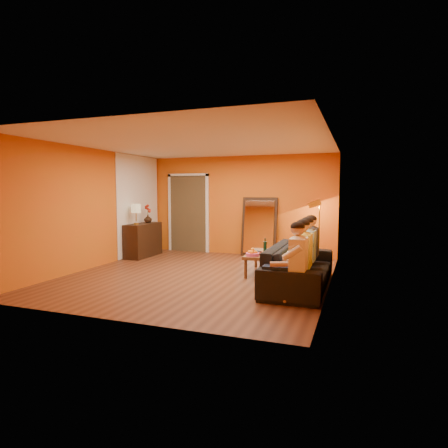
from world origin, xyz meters
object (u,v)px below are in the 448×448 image
(sideboard, at_px, (143,240))
(table_lamp, at_px, (136,214))
(sofa, at_px, (299,266))
(tumbler, at_px, (270,250))
(floor_lamp, at_px, (319,232))
(person_far_left, at_px, (298,263))
(vase, at_px, (148,219))
(mirror_frame, at_px, (259,227))
(person_far_right, at_px, (312,247))
(coffee_table, at_px, (263,263))
(person_mid_left, at_px, (304,257))
(dog, at_px, (288,281))
(wine_bottle, at_px, (265,246))
(laptop, at_px, (275,250))
(person_mid_right, at_px, (308,252))

(sideboard, relative_size, table_lamp, 2.31)
(sofa, relative_size, tumbler, 26.94)
(floor_lamp, relative_size, person_far_left, 1.18)
(tumbler, height_order, vase, vase)
(mirror_frame, distance_m, person_far_right, 2.67)
(person_far_left, relative_size, person_far_right, 1.00)
(coffee_table, relative_size, person_mid_left, 1.00)
(person_mid_left, distance_m, person_far_right, 1.10)
(sideboard, xyz_separation_m, tumbler, (3.50, -0.77, 0.04))
(table_lamp, distance_m, vase, 0.57)
(dog, distance_m, vase, 5.19)
(coffee_table, height_order, person_far_right, person_far_right)
(dog, distance_m, tumbler, 2.06)
(mirror_frame, relative_size, dog, 2.43)
(coffee_table, bearing_deg, floor_lamp, 53.50)
(floor_lamp, xyz_separation_m, wine_bottle, (-0.91, -1.59, -0.14))
(person_far_left, bearing_deg, person_mid_left, 90.00)
(person_far_left, xyz_separation_m, wine_bottle, (-0.94, 1.78, -0.03))
(mirror_frame, xyz_separation_m, person_mid_left, (1.58, -3.24, -0.15))
(person_far_right, xyz_separation_m, tumbler, (-0.87, 0.30, -0.15))
(coffee_table, xyz_separation_m, laptop, (0.18, 0.35, 0.22))
(coffee_table, distance_m, person_mid_left, 1.66)
(table_lamp, height_order, tumbler, table_lamp)
(tumbler, bearing_deg, vase, 163.82)
(person_mid_right, height_order, tumbler, person_mid_right)
(table_lamp, distance_m, laptop, 3.63)
(sofa, distance_m, person_far_right, 0.71)
(coffee_table, distance_m, floor_lamp, 1.89)
(sideboard, relative_size, person_far_right, 0.97)
(person_far_right, bearing_deg, laptop, 146.97)
(dog, xyz_separation_m, laptop, (-0.66, 2.16, 0.12))
(person_mid_right, xyz_separation_m, laptop, (-0.81, 1.08, -0.18))
(table_lamp, distance_m, dog, 4.92)
(sideboard, distance_m, wine_bottle, 3.56)
(tumbler, bearing_deg, laptop, 75.38)
(floor_lamp, xyz_separation_m, person_far_right, (0.03, -1.72, -0.11))
(tumbler, bearing_deg, sofa, -52.03)
(coffee_table, bearing_deg, sofa, -48.54)
(floor_lamp, xyz_separation_m, laptop, (-0.78, -1.19, -0.29))
(sofa, relative_size, person_far_right, 2.03)
(person_far_left, bearing_deg, sofa, 97.41)
(mirror_frame, height_order, person_far_right, mirror_frame)
(sofa, xyz_separation_m, person_far_left, (0.13, -1.00, 0.25))
(person_far_right, bearing_deg, tumbler, 161.22)
(sideboard, distance_m, person_mid_left, 4.88)
(mirror_frame, bearing_deg, coffee_table, -73.23)
(sideboard, height_order, person_far_right, person_far_right)
(floor_lamp, distance_m, laptop, 1.45)
(mirror_frame, bearing_deg, sofa, -62.55)
(dog, distance_m, person_mid_left, 0.63)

